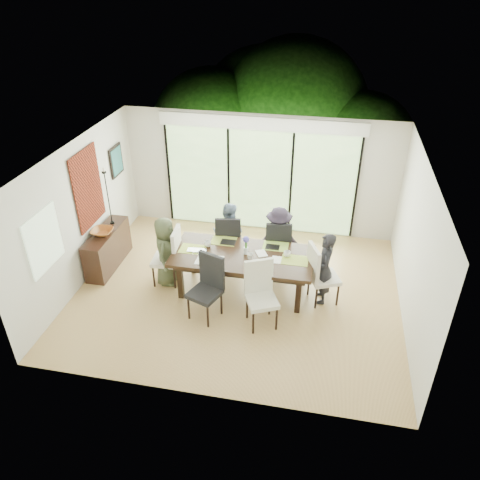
% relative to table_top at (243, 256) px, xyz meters
% --- Properties ---
extents(floor, '(6.00, 5.00, 0.01)m').
position_rel_table_top_xyz_m(floor, '(-0.09, -0.07, -0.78)').
color(floor, olive).
rests_on(floor, ground).
extents(ceiling, '(6.00, 5.00, 0.01)m').
position_rel_table_top_xyz_m(ceiling, '(-0.09, -0.07, 1.93)').
color(ceiling, white).
rests_on(ceiling, wall_back).
extents(wall_back, '(6.00, 0.02, 2.70)m').
position_rel_table_top_xyz_m(wall_back, '(-0.09, 2.44, 0.58)').
color(wall_back, beige).
rests_on(wall_back, floor).
extents(wall_front, '(6.00, 0.02, 2.70)m').
position_rel_table_top_xyz_m(wall_front, '(-0.09, -2.58, 0.58)').
color(wall_front, silver).
rests_on(wall_front, floor).
extents(wall_left, '(0.02, 5.00, 2.70)m').
position_rel_table_top_xyz_m(wall_left, '(-3.10, -0.07, 0.58)').
color(wall_left, silver).
rests_on(wall_left, floor).
extents(wall_right, '(0.02, 5.00, 2.70)m').
position_rel_table_top_xyz_m(wall_right, '(2.92, -0.07, 0.58)').
color(wall_right, silver).
rests_on(wall_right, floor).
extents(glass_doors, '(4.20, 0.02, 2.30)m').
position_rel_table_top_xyz_m(glass_doors, '(-0.09, 2.40, 0.43)').
color(glass_doors, '#598C3F').
rests_on(glass_doors, wall_back).
extents(blinds_header, '(4.40, 0.06, 0.28)m').
position_rel_table_top_xyz_m(blinds_header, '(-0.09, 2.39, 1.73)').
color(blinds_header, white).
rests_on(blinds_header, wall_back).
extents(mullion_a, '(0.05, 0.04, 2.30)m').
position_rel_table_top_xyz_m(mullion_a, '(-2.19, 2.39, 0.43)').
color(mullion_a, black).
rests_on(mullion_a, wall_back).
extents(mullion_b, '(0.05, 0.04, 2.30)m').
position_rel_table_top_xyz_m(mullion_b, '(-0.79, 2.39, 0.43)').
color(mullion_b, black).
rests_on(mullion_b, wall_back).
extents(mullion_c, '(0.05, 0.04, 2.30)m').
position_rel_table_top_xyz_m(mullion_c, '(0.61, 2.39, 0.43)').
color(mullion_c, black).
rests_on(mullion_c, wall_back).
extents(mullion_d, '(0.05, 0.04, 2.30)m').
position_rel_table_top_xyz_m(mullion_d, '(2.01, 2.39, 0.43)').
color(mullion_d, black).
rests_on(mullion_d, wall_back).
extents(side_window, '(0.02, 0.90, 1.00)m').
position_rel_table_top_xyz_m(side_window, '(-3.06, -1.27, 0.73)').
color(side_window, '#8CAD7F').
rests_on(side_window, wall_left).
extents(deck, '(6.00, 1.80, 0.10)m').
position_rel_table_top_xyz_m(deck, '(-0.09, 3.33, -0.82)').
color(deck, brown).
rests_on(deck, ground).
extents(rail_top, '(6.00, 0.08, 0.06)m').
position_rel_table_top_xyz_m(rail_top, '(-0.09, 4.13, -0.22)').
color(rail_top, brown).
rests_on(rail_top, deck).
extents(foliage_left, '(3.20, 3.20, 3.20)m').
position_rel_table_top_xyz_m(foliage_left, '(-1.89, 5.13, 0.67)').
color(foliage_left, '#14380F').
rests_on(foliage_left, ground).
extents(foliage_mid, '(4.00, 4.00, 4.00)m').
position_rel_table_top_xyz_m(foliage_mid, '(0.31, 5.73, 1.03)').
color(foliage_mid, '#14380F').
rests_on(foliage_mid, ground).
extents(foliage_right, '(2.80, 2.80, 2.80)m').
position_rel_table_top_xyz_m(foliage_right, '(2.11, 4.93, 0.49)').
color(foliage_right, '#14380F').
rests_on(foliage_right, ground).
extents(foliage_far, '(3.60, 3.60, 3.60)m').
position_rel_table_top_xyz_m(foliage_far, '(-0.69, 6.43, 0.85)').
color(foliage_far, '#14380F').
rests_on(foliage_far, ground).
extents(table_top, '(2.58, 1.18, 0.06)m').
position_rel_table_top_xyz_m(table_top, '(0.00, 0.00, 0.00)').
color(table_top, black).
rests_on(table_top, floor).
extents(table_apron, '(2.37, 0.97, 0.11)m').
position_rel_table_top_xyz_m(table_apron, '(0.00, -0.00, -0.10)').
color(table_apron, black).
rests_on(table_apron, floor).
extents(table_leg_fl, '(0.10, 0.10, 0.74)m').
position_rel_table_top_xyz_m(table_leg_fl, '(-1.08, -0.43, -0.40)').
color(table_leg_fl, black).
rests_on(table_leg_fl, floor).
extents(table_leg_fr, '(0.10, 0.10, 0.74)m').
position_rel_table_top_xyz_m(table_leg_fr, '(1.08, -0.43, -0.40)').
color(table_leg_fr, black).
rests_on(table_leg_fr, floor).
extents(table_leg_bl, '(0.10, 0.10, 0.74)m').
position_rel_table_top_xyz_m(table_leg_bl, '(-1.08, 0.43, -0.40)').
color(table_leg_bl, black).
rests_on(table_leg_bl, floor).
extents(table_leg_br, '(0.10, 0.10, 0.74)m').
position_rel_table_top_xyz_m(table_leg_br, '(1.08, 0.43, -0.40)').
color(table_leg_br, black).
rests_on(table_leg_br, floor).
extents(chair_left_end, '(0.53, 0.53, 1.18)m').
position_rel_table_top_xyz_m(chair_left_end, '(-1.50, -0.00, -0.18)').
color(chair_left_end, white).
rests_on(chair_left_end, floor).
extents(chair_right_end, '(0.65, 0.65, 1.18)m').
position_rel_table_top_xyz_m(chair_right_end, '(1.50, -0.00, -0.18)').
color(chair_right_end, silver).
rests_on(chair_right_end, floor).
extents(chair_far_left, '(0.57, 0.57, 1.18)m').
position_rel_table_top_xyz_m(chair_far_left, '(-0.45, 0.85, -0.18)').
color(chair_far_left, black).
rests_on(chair_far_left, floor).
extents(chair_far_right, '(0.55, 0.55, 1.18)m').
position_rel_table_top_xyz_m(chair_far_right, '(0.55, 0.85, -0.18)').
color(chair_far_right, black).
rests_on(chair_far_right, floor).
extents(chair_near_left, '(0.64, 0.64, 1.18)m').
position_rel_table_top_xyz_m(chair_near_left, '(-0.50, -0.87, -0.18)').
color(chair_near_left, black).
rests_on(chair_near_left, floor).
extents(chair_near_right, '(0.66, 0.66, 1.18)m').
position_rel_table_top_xyz_m(chair_near_right, '(0.50, -0.87, -0.18)').
color(chair_near_right, silver).
rests_on(chair_near_right, floor).
extents(person_left_end, '(0.44, 0.67, 1.39)m').
position_rel_table_top_xyz_m(person_left_end, '(-1.48, -0.00, -0.08)').
color(person_left_end, '#444D33').
rests_on(person_left_end, floor).
extents(person_right_end, '(0.48, 0.69, 1.39)m').
position_rel_table_top_xyz_m(person_right_end, '(1.48, -0.00, -0.08)').
color(person_right_end, black).
rests_on(person_right_end, floor).
extents(person_far_left, '(0.68, 0.46, 1.39)m').
position_rel_table_top_xyz_m(person_far_left, '(-0.45, 0.83, -0.08)').
color(person_far_left, slate).
rests_on(person_far_left, floor).
extents(person_far_right, '(0.72, 0.53, 1.39)m').
position_rel_table_top_xyz_m(person_far_right, '(0.55, 0.83, -0.08)').
color(person_far_right, '#231C2B').
rests_on(person_far_right, floor).
extents(placemat_left, '(0.47, 0.34, 0.01)m').
position_rel_table_top_xyz_m(placemat_left, '(-0.95, -0.00, 0.04)').
color(placemat_left, '#9CAF3E').
rests_on(placemat_left, table_top).
extents(placemat_right, '(0.47, 0.34, 0.01)m').
position_rel_table_top_xyz_m(placemat_right, '(0.95, -0.00, 0.04)').
color(placemat_right, '#97AD3D').
rests_on(placemat_right, table_top).
extents(placemat_far_l, '(0.47, 0.34, 0.01)m').
position_rel_table_top_xyz_m(placemat_far_l, '(-0.45, 0.40, 0.04)').
color(placemat_far_l, '#93A73B').
rests_on(placemat_far_l, table_top).
extents(placemat_far_r, '(0.47, 0.34, 0.01)m').
position_rel_table_top_xyz_m(placemat_far_r, '(0.55, 0.40, 0.04)').
color(placemat_far_r, '#90B741').
rests_on(placemat_far_r, table_top).
extents(placemat_paper, '(0.47, 0.34, 0.01)m').
position_rel_table_top_xyz_m(placemat_paper, '(-0.55, -0.30, 0.04)').
color(placemat_paper, white).
rests_on(placemat_paper, table_top).
extents(tablet_far_l, '(0.28, 0.19, 0.01)m').
position_rel_table_top_xyz_m(tablet_far_l, '(-0.35, 0.35, 0.05)').
color(tablet_far_l, black).
rests_on(tablet_far_l, table_top).
extents(tablet_far_r, '(0.26, 0.18, 0.01)m').
position_rel_table_top_xyz_m(tablet_far_r, '(0.50, 0.35, 0.04)').
color(tablet_far_r, black).
rests_on(tablet_far_r, table_top).
extents(papers, '(0.32, 0.24, 0.00)m').
position_rel_table_top_xyz_m(papers, '(0.70, -0.05, 0.03)').
color(papers, white).
rests_on(papers, table_top).
extents(platter_base, '(0.28, 0.28, 0.03)m').
position_rel_table_top_xyz_m(platter_base, '(-0.55, -0.30, 0.05)').
color(platter_base, white).
rests_on(platter_base, table_top).
extents(platter_snacks, '(0.22, 0.22, 0.02)m').
position_rel_table_top_xyz_m(platter_snacks, '(-0.55, -0.30, 0.07)').
color(platter_snacks, orange).
rests_on(platter_snacks, table_top).
extents(vase, '(0.09, 0.09, 0.13)m').
position_rel_table_top_xyz_m(vase, '(0.05, 0.05, 0.10)').
color(vase, silver).
rests_on(vase, table_top).
extents(hyacinth_stems, '(0.04, 0.04, 0.17)m').
position_rel_table_top_xyz_m(hyacinth_stems, '(0.05, 0.05, 0.23)').
color(hyacinth_stems, '#337226').
rests_on(hyacinth_stems, table_top).
extents(hyacinth_blooms, '(0.12, 0.12, 0.12)m').
position_rel_table_top_xyz_m(hyacinth_blooms, '(0.05, 0.05, 0.33)').
color(hyacinth_blooms, '#5A52CD').
rests_on(hyacinth_blooms, table_top).
extents(laptop, '(0.37, 0.25, 0.03)m').
position_rel_table_top_xyz_m(laptop, '(-0.85, -0.10, 0.05)').
color(laptop, silver).
rests_on(laptop, table_top).
extents(cup_a, '(0.17, 0.17, 0.10)m').
position_rel_table_top_xyz_m(cup_a, '(-0.70, 0.15, 0.08)').
color(cup_a, white).
rests_on(cup_a, table_top).
extents(cup_b, '(0.12, 0.12, 0.10)m').
position_rel_table_top_xyz_m(cup_b, '(0.15, -0.10, 0.08)').
color(cup_b, white).
rests_on(cup_b, table_top).
extents(cup_c, '(0.18, 0.18, 0.10)m').
position_rel_table_top_xyz_m(cup_c, '(0.80, 0.10, 0.08)').
color(cup_c, white).
rests_on(cup_c, table_top).
extents(book, '(0.27, 0.29, 0.02)m').
position_rel_table_top_xyz_m(book, '(0.25, 0.05, 0.04)').
color(book, white).
rests_on(book, table_top).
extents(sideboard, '(0.40, 1.41, 0.79)m').
position_rel_table_top_xyz_m(sideboard, '(-2.85, 0.30, -0.38)').
color(sideboard, black).
rests_on(sideboard, floor).
extents(bowl, '(0.42, 0.42, 0.10)m').
position_rel_table_top_xyz_m(bowl, '(-2.85, 0.20, 0.07)').
color(bowl, brown).
rests_on(bowl, sideboard).
extents(candlestick_base, '(0.09, 0.09, 0.04)m').
position_rel_table_top_xyz_m(candlestick_base, '(-2.85, 0.65, 0.04)').
color(candlestick_base, black).
rests_on(candlestick_base, sideboard).
extents(candlestick_shaft, '(0.02, 0.02, 1.10)m').
position_rel_table_top_xyz_m(candlestick_shaft, '(-2.85, 0.65, 0.59)').
color(candlestick_shaft, black).
rests_on(candlestick_shaft, sideboard).
extents(candlestick_pan, '(0.09, 0.09, 0.03)m').
position_rel_table_top_xyz_m(candlestick_pan, '(-2.85, 0.65, 1.14)').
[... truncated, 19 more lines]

